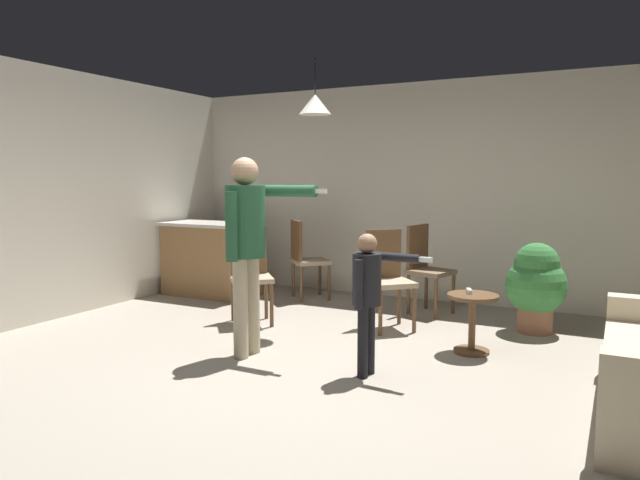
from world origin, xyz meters
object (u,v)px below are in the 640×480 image
kitchen_counter (211,259)px  spare_remote_on_table (469,291)px  potted_plant_corner (536,283)px  dining_chair_spare (426,265)px  person_adult (247,234)px  person_child (368,288)px  dining_chair_by_counter (251,271)px  side_table_by_couch (472,316)px  dining_chair_near_wall (305,256)px  dining_chair_centre_back (388,275)px

kitchen_counter → spare_remote_on_table: kitchen_counter is taller
potted_plant_corner → dining_chair_spare: bearing=165.5°
person_adult → person_child: 1.17m
dining_chair_by_counter → dining_chair_spare: size_ratio=1.00×
side_table_by_couch → potted_plant_corner: bearing=67.3°
spare_remote_on_table → dining_chair_spare: bearing=121.6°
kitchen_counter → person_adult: bearing=-45.7°
person_adult → kitchen_counter: bearing=-135.2°
person_adult → dining_chair_spare: (0.89, 2.23, -0.51)m
person_child → dining_chair_by_counter: size_ratio=1.11×
kitchen_counter → potted_plant_corner: (3.99, -0.02, 0.01)m
person_child → dining_chair_spare: 2.26m
dining_chair_by_counter → dining_chair_near_wall: size_ratio=1.00×
person_adult → person_child: size_ratio=1.53×
side_table_by_couch → person_child: person_child is taller
potted_plant_corner → spare_remote_on_table: potted_plant_corner is taller
spare_remote_on_table → person_child: bearing=-118.4°
person_child → dining_chair_spare: size_ratio=1.11×
person_child → dining_chair_centre_back: (-0.37, 1.42, -0.14)m
side_table_by_couch → potted_plant_corner: size_ratio=0.58×
dining_chair_spare → potted_plant_corner: dining_chair_spare is taller
kitchen_counter → dining_chair_centre_back: bearing=-11.3°
side_table_by_couch → person_child: (-0.59, -0.96, 0.36)m
dining_chair_centre_back → spare_remote_on_table: dining_chair_centre_back is taller
person_child → dining_chair_near_wall: 2.91m
dining_chair_near_wall → spare_remote_on_table: (2.33, -1.28, -0.01)m
dining_chair_spare → person_adult: bearing=-4.8°
side_table_by_couch → dining_chair_spare: 1.53m
dining_chair_spare → dining_chair_centre_back: bearing=6.5°
dining_chair_centre_back → person_child: bearing=61.0°
kitchen_counter → dining_chair_near_wall: dining_chair_near_wall is taller
dining_chair_by_counter → potted_plant_corner: dining_chair_by_counter is taller
kitchen_counter → dining_chair_by_counter: (1.26, -0.96, 0.07)m
dining_chair_centre_back → dining_chair_spare: 0.83m
person_adult → dining_chair_centre_back: (0.74, 1.41, -0.51)m
side_table_by_couch → kitchen_counter: bearing=164.6°
dining_chair_near_wall → dining_chair_centre_back: 1.66m
person_adult → person_child: (1.11, -0.01, -0.36)m
dining_chair_near_wall → potted_plant_corner: dining_chair_near_wall is taller
person_adult → dining_chair_centre_back: 1.67m
dining_chair_centre_back → potted_plant_corner: 1.45m
kitchen_counter → dining_chair_near_wall: (1.21, 0.34, 0.07)m
person_child → spare_remote_on_table: person_child is taller
spare_remote_on_table → side_table_by_couch: bearing=-45.1°
kitchen_counter → side_table_by_couch: bearing=-15.4°
kitchen_counter → dining_chair_by_counter: 1.58m
kitchen_counter → dining_chair_spare: (2.78, 0.30, 0.07)m
dining_chair_centre_back → spare_remote_on_table: 1.00m
kitchen_counter → potted_plant_corner: bearing=-0.2°
dining_chair_centre_back → dining_chair_spare: (0.15, 0.82, 0.00)m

